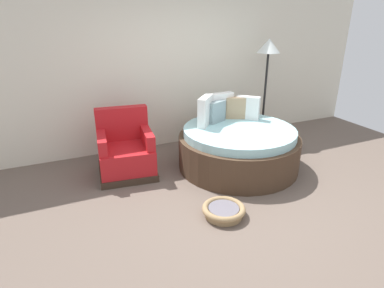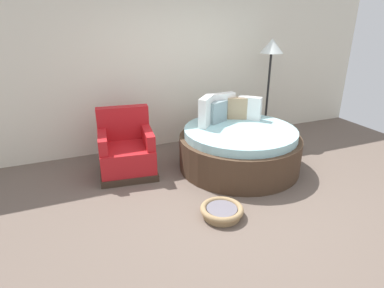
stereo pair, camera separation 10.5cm
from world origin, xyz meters
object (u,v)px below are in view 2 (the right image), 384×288
object	(u,v)px
round_daybed	(239,147)
floor_lamp	(271,56)
pet_basket	(222,211)
red_armchair	(126,151)

from	to	relation	value
round_daybed	floor_lamp	world-z (taller)	floor_lamp
round_daybed	floor_lamp	size ratio (longest dim) A/B	1.00
round_daybed	pet_basket	xyz separation A→B (m)	(-0.85, -1.10, -0.26)
round_daybed	red_armchair	world-z (taller)	round_daybed
red_armchair	floor_lamp	bearing A→B (deg)	8.60
pet_basket	floor_lamp	bearing A→B (deg)	45.69
floor_lamp	round_daybed	bearing A→B (deg)	-140.85
round_daybed	floor_lamp	xyz separation A→B (m)	(1.09, 0.89, 1.20)
pet_basket	red_armchair	bearing A→B (deg)	116.01
red_armchair	pet_basket	size ratio (longest dim) A/B	1.84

